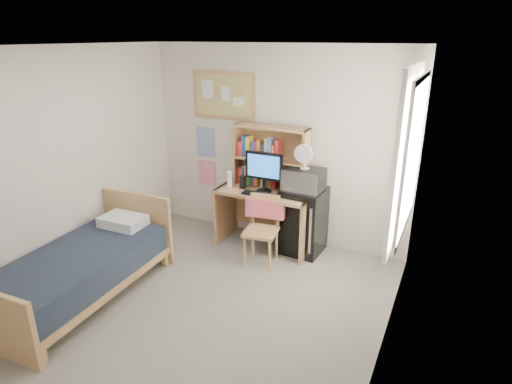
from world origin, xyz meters
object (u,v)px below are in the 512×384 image
at_px(mini_fridge, 303,220).
at_px(speaker_right, 286,189).
at_px(bulletin_board, 224,96).
at_px(speaker_left, 243,182).
at_px(bed, 80,275).
at_px(microwave, 304,179).
at_px(desk_fan, 305,158).
at_px(monitor, 264,172).
at_px(desk_chair, 261,231).
at_px(desk, 265,218).

xyz_separation_m(mini_fridge, speaker_right, (-0.21, -0.12, 0.43)).
bearing_deg(bulletin_board, speaker_left, -38.43).
xyz_separation_m(bed, speaker_left, (0.98, 1.92, 0.61)).
height_order(speaker_left, speaker_right, speaker_left).
bearing_deg(microwave, speaker_left, -169.68).
bearing_deg(desk_fan, microwave, 0.00).
bearing_deg(speaker_right, monitor, 180.00).
bearing_deg(microwave, desk_fan, 0.00).
distance_m(desk_chair, speaker_left, 0.74).
bearing_deg(mini_fridge, monitor, -163.57).
bearing_deg(desk_chair, desk, 99.69).
height_order(desk, speaker_right, speaker_right).
bearing_deg(bed, speaker_left, 60.55).
height_order(desk_chair, speaker_right, speaker_right).
height_order(desk, monitor, monitor).
height_order(monitor, speaker_left, monitor).
xyz_separation_m(bulletin_board, desk_chair, (0.93, -0.78, -1.49)).
xyz_separation_m(desk_chair, monitor, (-0.15, 0.40, 0.62)).
distance_m(mini_fridge, desk_fan, 0.85).
bearing_deg(desk_fan, speaker_left, -169.68).
distance_m(desk_chair, microwave, 0.84).
bearing_deg(speaker_right, desk_fan, 25.11).
distance_m(bulletin_board, microwave, 1.61).
bearing_deg(desk_chair, microwave, 46.02).
relative_size(desk_chair, microwave, 1.83).
xyz_separation_m(desk, mini_fridge, (0.51, 0.06, 0.04)).
xyz_separation_m(bulletin_board, desk_fan, (1.29, -0.28, -0.64)).
bearing_deg(bulletin_board, desk, -22.26).
bearing_deg(speaker_right, microwave, 25.11).
height_order(mini_fridge, desk_fan, desk_fan).
relative_size(desk, monitor, 2.39).
distance_m(speaker_left, speaker_right, 0.60).
bearing_deg(speaker_left, mini_fridge, 8.26).
distance_m(monitor, speaker_left, 0.35).
bearing_deg(desk_chair, bed, -141.16).
bearing_deg(desk, speaker_left, -168.69).
height_order(bulletin_board, bed, bulletin_board).
xyz_separation_m(desk, bed, (-1.28, -1.98, -0.13)).
height_order(speaker_left, desk_fan, desk_fan).
bearing_deg(speaker_left, desk_fan, 6.88).
bearing_deg(desk_chair, speaker_right, 60.90).
height_order(desk_chair, desk_fan, desk_fan).
relative_size(bed, microwave, 4.12).
bearing_deg(microwave, bulletin_board, 170.87).
bearing_deg(speaker_left, desk, 11.31).
relative_size(desk, desk_fan, 4.46).
xyz_separation_m(bed, desk_fan, (1.79, 2.03, 1.01)).
relative_size(monitor, speaker_left, 3.09).
relative_size(mini_fridge, bed, 0.45).
bearing_deg(desk_chair, speaker_left, 130.35).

